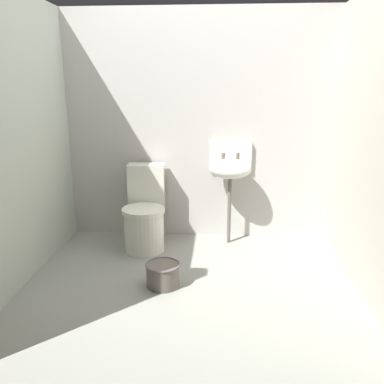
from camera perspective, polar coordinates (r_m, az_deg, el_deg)
name	(u,v)px	position (r m, az deg, el deg)	size (l,w,h in m)	color
ground_plane	(189,292)	(3.22, -0.36, -14.17)	(3.03, 2.65, 0.08)	gray
wall_back	(198,128)	(4.00, 0.92, 9.27)	(3.03, 0.10, 2.24)	#B2AFAA
wall_left	(12,142)	(3.32, -24.59, 6.61)	(0.10, 2.45, 2.24)	#ABB3A3
wall_right	(381,146)	(3.14, 25.58, 6.06)	(0.10, 2.45, 2.24)	#B7B1A2
toilet_near_wall	(145,215)	(3.84, -6.82, -3.34)	(0.42, 0.61, 0.78)	silver
sink	(230,168)	(3.84, 5.54, 3.41)	(0.42, 0.35, 0.99)	#605750
bucket	(163,274)	(3.19, -4.21, -11.73)	(0.28, 0.28, 0.19)	#605750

